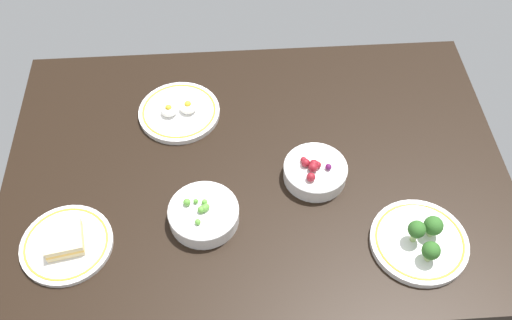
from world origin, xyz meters
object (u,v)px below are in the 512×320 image
(bowl_berries, at_px, (315,171))
(plate_broccoli, at_px, (421,240))
(plate_eggs, at_px, (179,112))
(bowl_peas, at_px, (204,214))
(plate_sandwich, at_px, (66,243))

(bowl_berries, distance_m, plate_broccoli, 0.28)
(plate_broccoli, bearing_deg, bowl_berries, 136.25)
(plate_eggs, relative_size, bowl_berries, 1.39)
(bowl_berries, relative_size, bowl_peas, 0.95)
(bowl_berries, bearing_deg, plate_broccoli, -43.75)
(plate_sandwich, bearing_deg, plate_broccoli, -3.51)
(bowl_berries, bearing_deg, bowl_peas, -158.91)
(plate_eggs, relative_size, bowl_peas, 1.32)
(plate_sandwich, bearing_deg, bowl_peas, 9.18)
(bowl_peas, relative_size, plate_sandwich, 0.79)
(bowl_peas, xyz_separation_m, plate_sandwich, (-0.29, -0.05, -0.01))
(plate_eggs, height_order, plate_broccoli, plate_broccoli)
(bowl_berries, bearing_deg, plate_eggs, 145.13)
(bowl_berries, xyz_separation_m, plate_broccoli, (0.20, -0.19, -0.01))
(bowl_peas, bearing_deg, plate_eggs, 100.47)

